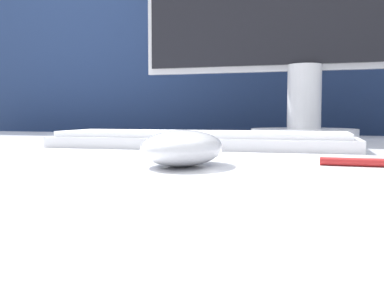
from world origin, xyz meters
name	(u,v)px	position (x,y,z in m)	size (l,w,h in m)	color
partition_panel	(262,156)	(0.00, 0.65, 0.71)	(5.00, 0.03, 1.43)	navy
computer_mouse_near	(183,148)	(0.04, -0.19, 0.80)	(0.08, 0.11, 0.03)	silver
keyboard	(201,140)	(-0.01, 0.05, 0.79)	(0.45, 0.14, 0.02)	silver
monitor	(306,4)	(0.12, 0.34, 1.05)	(0.67, 0.21, 0.48)	silver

